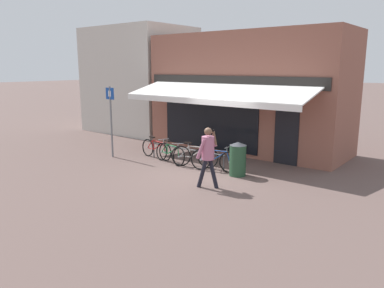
% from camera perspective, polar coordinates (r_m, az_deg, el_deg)
% --- Properties ---
extents(ground_plane, '(160.00, 160.00, 0.00)m').
position_cam_1_polar(ground_plane, '(12.39, 1.63, -4.53)').
color(ground_plane, brown).
extents(shop_front, '(8.32, 4.84, 4.82)m').
position_cam_1_polar(shop_front, '(16.02, 8.45, 7.80)').
color(shop_front, '#8E5647').
rests_on(shop_front, ground_plane).
extents(neighbour_building, '(5.30, 4.00, 5.48)m').
position_cam_1_polar(neighbour_building, '(20.78, -7.95, 9.58)').
color(neighbour_building, beige).
rests_on(neighbour_building, ground_plane).
extents(bike_rack_rail, '(3.35, 0.04, 0.57)m').
position_cam_1_polar(bike_rack_rail, '(13.50, -0.89, -1.10)').
color(bike_rack_rail, '#47494F').
rests_on(bike_rack_rail, ground_plane).
extents(bicycle_red, '(1.74, 0.52, 0.83)m').
position_cam_1_polar(bicycle_red, '(14.40, -5.47, -0.76)').
color(bicycle_red, black).
rests_on(bicycle_red, ground_plane).
extents(bicycle_green, '(1.73, 0.54, 0.84)m').
position_cam_1_polar(bicycle_green, '(13.68, -3.38, -1.42)').
color(bicycle_green, black).
rests_on(bicycle_green, ground_plane).
extents(bicycle_silver, '(1.65, 0.81, 0.89)m').
position_cam_1_polar(bicycle_silver, '(13.12, 0.36, -1.84)').
color(bicycle_silver, black).
rests_on(bicycle_silver, ground_plane).
extents(bicycle_blue, '(1.68, 0.75, 0.88)m').
position_cam_1_polar(bicycle_blue, '(12.61, 3.51, -2.45)').
color(bicycle_blue, black).
rests_on(bicycle_blue, ground_plane).
extents(pedestrian_adult, '(0.60, 0.64, 1.79)m').
position_cam_1_polar(pedestrian_adult, '(10.72, 2.44, -1.07)').
color(pedestrian_adult, black).
rests_on(pedestrian_adult, ground_plane).
extents(litter_bin, '(0.55, 0.55, 1.11)m').
position_cam_1_polar(litter_bin, '(12.13, 6.98, -2.25)').
color(litter_bin, '#23472D').
rests_on(litter_bin, ground_plane).
extents(parking_sign, '(0.44, 0.07, 2.75)m').
position_cam_1_polar(parking_sign, '(14.70, -12.26, 4.40)').
color(parking_sign, slate).
rests_on(parking_sign, ground_plane).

